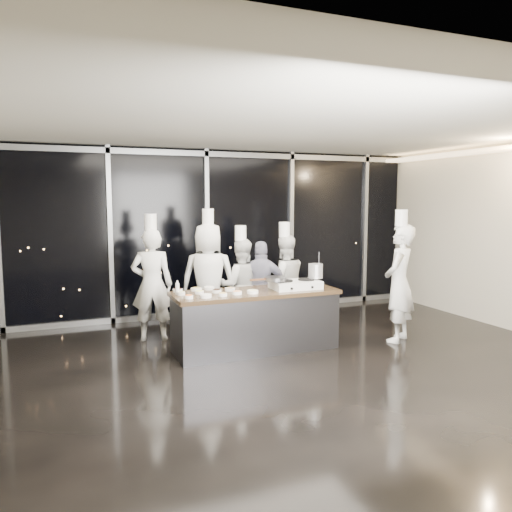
{
  "coord_description": "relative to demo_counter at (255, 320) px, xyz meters",
  "views": [
    {
      "loc": [
        -2.72,
        -5.85,
        2.26
      ],
      "look_at": [
        0.13,
        1.2,
        1.38
      ],
      "focal_mm": 35.0,
      "sensor_mm": 36.0,
      "label": 1
    }
  ],
  "objects": [
    {
      "name": "ground",
      "position": [
        0.0,
        -0.9,
        -0.45
      ],
      "size": [
        9.0,
        9.0,
        0.0
      ],
      "primitive_type": "plane",
      "color": "black",
      "rests_on": "ground"
    },
    {
      "name": "chef_center",
      "position": [
        0.17,
        1.09,
        0.35
      ],
      "size": [
        0.88,
        0.76,
        1.81
      ],
      "rotation": [
        0.0,
        0.0,
        2.92
      ],
      "color": "silver",
      "rests_on": "ground"
    },
    {
      "name": "guest",
      "position": [
        0.48,
        0.89,
        0.32
      ],
      "size": [
        0.99,
        0.67,
        1.55
      ],
      "rotation": [
        0.0,
        0.0,
        2.78
      ],
      "color": "#141538",
      "rests_on": "ground"
    },
    {
      "name": "chef_side",
      "position": [
        2.29,
        -0.4,
        0.49
      ],
      "size": [
        0.81,
        0.76,
        2.09
      ],
      "rotation": [
        0.0,
        0.0,
        3.77
      ],
      "color": "silver",
      "rests_on": "ground"
    },
    {
      "name": "squeeze_bottle",
      "position": [
        -1.14,
        0.14,
        0.55
      ],
      "size": [
        0.06,
        0.06,
        0.21
      ],
      "color": "silver",
      "rests_on": "demo_counter"
    },
    {
      "name": "stove",
      "position": [
        0.63,
        -0.06,
        0.51
      ],
      "size": [
        0.74,
        0.48,
        0.14
      ],
      "rotation": [
        0.0,
        0.0,
        -0.03
      ],
      "color": "silver",
      "rests_on": "demo_counter"
    },
    {
      "name": "chef_left",
      "position": [
        -0.39,
        1.11,
        0.49
      ],
      "size": [
        1.06,
        0.88,
        2.1
      ],
      "rotation": [
        0.0,
        0.0,
        2.78
      ],
      "color": "silver",
      "rests_on": "ground"
    },
    {
      "name": "chef_right",
      "position": [
        0.94,
        1.0,
        0.37
      ],
      "size": [
        0.84,
        0.68,
        1.86
      ],
      "rotation": [
        0.0,
        0.0,
        3.06
      ],
      "color": "silver",
      "rests_on": "ground"
    },
    {
      "name": "frying_pan",
      "position": [
        0.29,
        -0.04,
        0.61
      ],
      "size": [
        0.57,
        0.34,
        0.05
      ],
      "rotation": [
        0.0,
        0.0,
        -0.03
      ],
      "color": "slate",
      "rests_on": "stove"
    },
    {
      "name": "demo_counter",
      "position": [
        0.0,
        0.0,
        0.0
      ],
      "size": [
        2.46,
        0.86,
        0.9
      ],
      "color": "#37373C",
      "rests_on": "ground"
    },
    {
      "name": "chef_far_left",
      "position": [
        -1.32,
        1.12,
        0.46
      ],
      "size": [
        0.74,
        0.58,
        2.02
      ],
      "rotation": [
        0.0,
        0.0,
        2.88
      ],
      "color": "silver",
      "rests_on": "ground"
    },
    {
      "name": "window_wall",
      "position": [
        0.0,
        2.53,
        1.14
      ],
      "size": [
        8.9,
        0.11,
        3.2
      ],
      "color": "black",
      "rests_on": "ground"
    },
    {
      "name": "stock_pot",
      "position": [
        0.98,
        -0.05,
        0.7
      ],
      "size": [
        0.23,
        0.23,
        0.22
      ],
      "primitive_type": "cylinder",
      "rotation": [
        0.0,
        0.0,
        -0.03
      ],
      "color": "silver",
      "rests_on": "stove"
    },
    {
      "name": "room_shell",
      "position": [
        0.18,
        -0.9,
        1.79
      ],
      "size": [
        9.02,
        7.02,
        3.21
      ],
      "color": "beige",
      "rests_on": "ground"
    },
    {
      "name": "prep_bowls",
      "position": [
        -0.66,
        0.04,
        0.47
      ],
      "size": [
        1.13,
        0.73,
        0.05
      ],
      "color": "white",
      "rests_on": "demo_counter"
    }
  ]
}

